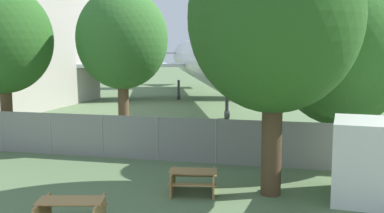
{
  "coord_description": "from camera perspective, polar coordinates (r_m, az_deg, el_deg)",
  "views": [
    {
      "loc": [
        3.27,
        -7.41,
        4.7
      ],
      "look_at": [
        -1.74,
        13.59,
        2.0
      ],
      "focal_mm": 42.0,
      "sensor_mm": 36.0,
      "label": 1
    }
  ],
  "objects": [
    {
      "name": "picnic_bench_near_cabin",
      "position": [
        15.06,
        0.14,
        -9.19
      ],
      "size": [
        1.79,
        1.65,
        0.76
      ],
      "rotation": [
        0.0,
        0.0,
        0.18
      ],
      "color": "#A37A47",
      "rests_on": "ground"
    },
    {
      "name": "tree_left_of_cabin",
      "position": [
        14.56,
        10.42,
        10.92
      ],
      "size": [
        5.47,
        5.47,
        8.74
      ],
      "color": "#4C3823",
      "rests_on": "ground"
    },
    {
      "name": "airplane",
      "position": [
        42.14,
        1.82,
        6.05
      ],
      "size": [
        34.11,
        42.17,
        12.32
      ],
      "rotation": [
        0.0,
        0.0,
        -1.24
      ],
      "color": "silver",
      "rests_on": "ground"
    },
    {
      "name": "tree_far_right",
      "position": [
        23.45,
        -22.86,
        7.75
      ],
      "size": [
        4.67,
        4.67,
        7.78
      ],
      "color": "brown",
      "rests_on": "ground"
    },
    {
      "name": "tree_near_hangar",
      "position": [
        19.74,
        18.51,
        6.34
      ],
      "size": [
        5.49,
        5.49,
        7.59
      ],
      "color": "brown",
      "rests_on": "ground"
    },
    {
      "name": "perimeter_fence",
      "position": [
        18.67,
        3.07,
        -4.47
      ],
      "size": [
        56.07,
        0.07,
        1.9
      ],
      "color": "gray",
      "rests_on": "ground"
    },
    {
      "name": "tree_behind_benches",
      "position": [
        22.57,
        -8.85,
        8.4
      ],
      "size": [
        4.5,
        4.5,
        7.75
      ],
      "color": "brown",
      "rests_on": "ground"
    },
    {
      "name": "picnic_bench_open_grass",
      "position": [
        12.69,
        -15.13,
        -12.59
      ],
      "size": [
        2.01,
        1.76,
        0.76
      ],
      "rotation": [
        0.0,
        0.0,
        0.23
      ],
      "color": "#A37A47",
      "rests_on": "ground"
    }
  ]
}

